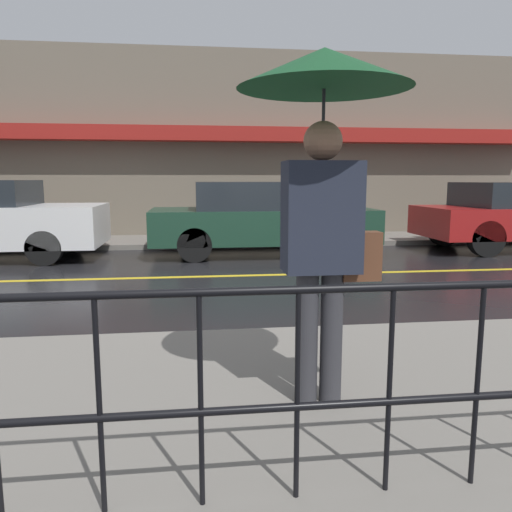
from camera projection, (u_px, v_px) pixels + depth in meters
The scene contains 8 objects.
ground_plane at pixel (222, 276), 7.82m from camera, with size 80.00×80.00×0.00m, color black.
sidewalk_near at pixel (261, 398), 3.35m from camera, with size 28.00×2.78×0.11m.
sidewalk_far at pixel (212, 241), 11.88m from camera, with size 28.00×1.97×0.11m.
lane_marking at pixel (222, 276), 7.82m from camera, with size 25.20×0.12×0.01m.
building_storefront at pixel (209, 145), 12.61m from camera, with size 28.00×0.85×4.70m.
railing_foreground at pixel (298, 365), 2.13m from camera, with size 12.00×0.04×0.96m.
pedestrian at pixel (324, 133), 2.92m from camera, with size 1.02×1.02×2.14m.
car_dark_green at pixel (260, 218), 9.97m from camera, with size 4.42×1.77×1.45m.
Camera 1 is at (-0.43, -7.69, 1.51)m, focal length 35.00 mm.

